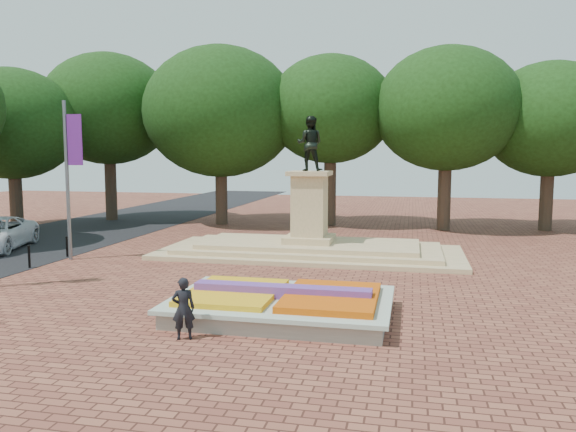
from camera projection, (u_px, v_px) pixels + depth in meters
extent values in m
plane|color=brown|center=(266.00, 297.00, 18.48)|extent=(90.00, 90.00, 0.00)
cube|color=gray|center=(282.00, 309.00, 16.30)|extent=(6.00, 4.00, 0.45)
cube|color=#B6C4B1|center=(282.00, 299.00, 16.27)|extent=(6.30, 4.30, 0.12)
cube|color=#D64A0B|center=(331.00, 298.00, 15.95)|extent=(2.60, 3.40, 0.22)
cube|color=yellow|center=(234.00, 293.00, 16.57)|extent=(2.60, 3.40, 0.18)
cube|color=#4A3084|center=(282.00, 292.00, 16.25)|extent=(5.20, 0.55, 0.38)
cube|color=tan|center=(309.00, 252.00, 26.23)|extent=(14.00, 6.00, 0.20)
cube|color=tan|center=(309.00, 248.00, 26.21)|extent=(12.00, 5.00, 0.20)
cube|color=tan|center=(309.00, 244.00, 26.19)|extent=(10.00, 4.00, 0.20)
cube|color=tan|center=(309.00, 239.00, 26.16)|extent=(2.20, 2.20, 0.30)
cube|color=tan|center=(310.00, 206.00, 25.99)|extent=(1.50, 1.50, 2.80)
cube|color=tan|center=(310.00, 173.00, 25.82)|extent=(1.90, 1.90, 0.20)
imported|color=black|center=(310.00, 144.00, 25.67)|extent=(1.22, 0.95, 2.50)
cylinder|color=#36271D|center=(110.00, 192.00, 39.16)|extent=(0.80, 0.80, 4.00)
ellipsoid|color=black|center=(107.00, 125.00, 38.64)|extent=(8.80, 8.80, 7.48)
cylinder|color=#36271D|center=(218.00, 194.00, 37.44)|extent=(0.80, 0.80, 4.00)
ellipsoid|color=black|center=(217.00, 123.00, 36.92)|extent=(8.80, 8.80, 7.48)
cylinder|color=#36271D|center=(322.00, 196.00, 35.94)|extent=(0.80, 0.80, 4.00)
ellipsoid|color=black|center=(323.00, 122.00, 35.42)|extent=(8.80, 8.80, 7.48)
cylinder|color=#36271D|center=(435.00, 198.00, 34.44)|extent=(0.80, 0.80, 4.00)
ellipsoid|color=black|center=(437.00, 120.00, 33.92)|extent=(8.80, 8.80, 7.48)
cylinder|color=#36271D|center=(558.00, 200.00, 32.93)|extent=(0.80, 0.80, 4.00)
ellipsoid|color=black|center=(562.00, 119.00, 32.41)|extent=(8.80, 8.80, 7.48)
cylinder|color=#36271D|center=(17.00, 198.00, 35.07)|extent=(0.80, 0.80, 3.84)
ellipsoid|color=black|center=(13.00, 126.00, 34.57)|extent=(8.40, 8.40, 7.14)
cylinder|color=slate|center=(67.00, 181.00, 24.65)|extent=(0.16, 0.16, 7.00)
cube|color=#661F84|center=(75.00, 140.00, 24.35)|extent=(0.70, 0.04, 2.20)
cylinder|color=black|center=(29.00, 258.00, 23.06)|extent=(0.10, 0.10, 0.90)
sphere|color=black|center=(29.00, 246.00, 23.01)|extent=(0.12, 0.12, 0.12)
cylinder|color=black|center=(67.00, 247.00, 25.58)|extent=(0.10, 0.10, 0.90)
sphere|color=black|center=(67.00, 237.00, 25.53)|extent=(0.12, 0.12, 0.12)
imported|color=black|center=(183.00, 308.00, 14.22)|extent=(0.69, 0.59, 1.60)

